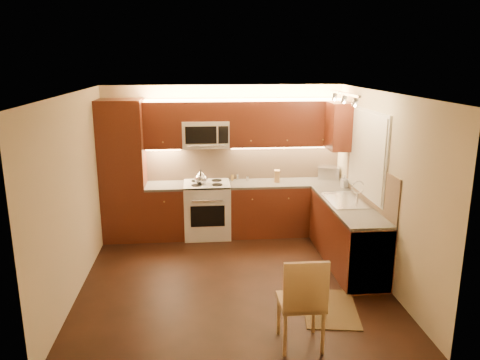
{
  "coord_description": "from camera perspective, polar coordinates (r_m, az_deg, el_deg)",
  "views": [
    {
      "loc": [
        -0.44,
        -5.8,
        2.9
      ],
      "look_at": [
        0.15,
        0.55,
        1.25
      ],
      "focal_mm": 34.86,
      "sensor_mm": 36.0,
      "label": 1
    }
  ],
  "objects": [
    {
      "name": "upper_cab_back_right",
      "position": [
        7.83,
        5.67,
        6.92
      ],
      "size": [
        1.92,
        0.35,
        0.75
      ],
      "primitive_type": "cube",
      "color": "#4D1C10",
      "rests_on": "wall_back"
    },
    {
      "name": "kettle",
      "position": [
        7.64,
        -4.8,
        0.39
      ],
      "size": [
        0.24,
        0.24,
        0.25
      ],
      "primitive_type": null,
      "rotation": [
        0.0,
        0.0,
        -0.13
      ],
      "color": "silver",
      "rests_on": "stove"
    },
    {
      "name": "counter_back_left",
      "position": [
        7.78,
        -9.18,
        -0.72
      ],
      "size": [
        0.62,
        0.6,
        0.04
      ],
      "primitive_type": "cube",
      "color": "#3E3B38",
      "rests_on": "base_cab_back_left"
    },
    {
      "name": "upper_cab_back_left",
      "position": [
        7.71,
        -9.42,
        6.68
      ],
      "size": [
        0.62,
        0.35,
        0.75
      ],
      "primitive_type": "cube",
      "color": "#4D1C10",
      "rests_on": "wall_back"
    },
    {
      "name": "spice_jar_a",
      "position": [
        7.91,
        0.9,
        0.19
      ],
      "size": [
        0.05,
        0.05,
        0.09
      ],
      "primitive_type": "cylinder",
      "rotation": [
        0.0,
        0.0,
        0.17
      ],
      "color": "silver",
      "rests_on": "counter_back_right"
    },
    {
      "name": "spice_jar_b",
      "position": [
        7.97,
        -0.95,
        0.32
      ],
      "size": [
        0.05,
        0.05,
        0.09
      ],
      "primitive_type": "cylinder",
      "rotation": [
        0.0,
        0.0,
        -0.02
      ],
      "color": "brown",
      "rests_on": "counter_back_right"
    },
    {
      "name": "faucet",
      "position": [
        7.01,
        14.24,
        -1.26
      ],
      "size": [
        0.2,
        0.04,
        0.3
      ],
      "primitive_type": null,
      "color": "silver",
      "rests_on": "counter_right"
    },
    {
      "name": "counter_right",
      "position": [
        6.86,
        13.14,
        -3.01
      ],
      "size": [
        0.6,
        2.0,
        0.04
      ],
      "primitive_type": "cube",
      "color": "#3E3B38",
      "rests_on": "base_cab_right"
    },
    {
      "name": "wall_right",
      "position": [
        6.5,
        16.93,
        -0.83
      ],
      "size": [
        0.01,
        4.0,
        2.5
      ],
      "primitive_type": "cube",
      "color": "#C5B490",
      "rests_on": "ground"
    },
    {
      "name": "window_frame",
      "position": [
        6.92,
        15.34,
        3.16
      ],
      "size": [
        0.03,
        1.44,
        1.24
      ],
      "primitive_type": "cube",
      "color": "silver",
      "rests_on": "wall_right"
    },
    {
      "name": "microwave",
      "position": [
        7.7,
        -4.23,
        5.66
      ],
      "size": [
        0.76,
        0.38,
        0.44
      ],
      "primitive_type": null,
      "color": "silver",
      "rests_on": "wall_back"
    },
    {
      "name": "dishwasher",
      "position": [
        6.39,
        14.87,
        -8.72
      ],
      "size": [
        0.58,
        0.6,
        0.84
      ],
      "primitive_type": "cube",
      "color": "silver",
      "rests_on": "floor"
    },
    {
      "name": "base_cab_back_right",
      "position": [
        8.03,
        5.58,
        -3.47
      ],
      "size": [
        1.92,
        0.6,
        0.86
      ],
      "primitive_type": "cube",
      "color": "#4D1C10",
      "rests_on": "floor"
    },
    {
      "name": "rug",
      "position": [
        5.89,
        10.95,
        -15.18
      ],
      "size": [
        0.76,
        1.02,
        0.01
      ],
      "primitive_type": "cube",
      "rotation": [
        0.0,
        0.0,
        -0.16
      ],
      "color": "black",
      "rests_on": "floor"
    },
    {
      "name": "wall_back",
      "position": [
        7.98,
        -2.04,
        2.57
      ],
      "size": [
        4.0,
        0.01,
        2.5
      ],
      "primitive_type": "cube",
      "color": "#C5B490",
      "rests_on": "ground"
    },
    {
      "name": "stove",
      "position": [
        7.86,
        -4.04,
        -3.61
      ],
      "size": [
        0.76,
        0.65,
        0.92
      ],
      "primitive_type": null,
      "color": "silver",
      "rests_on": "floor"
    },
    {
      "name": "dining_chair",
      "position": [
        4.98,
        7.46,
        -14.32
      ],
      "size": [
        0.45,
        0.45,
        1.02
      ],
      "primitive_type": null,
      "rotation": [
        0.0,
        0.0,
        -0.01
      ],
      "color": "#A7714B",
      "rests_on": "floor"
    },
    {
      "name": "spice_jar_d",
      "position": [
        7.95,
        -0.96,
        0.25
      ],
      "size": [
        0.05,
        0.05,
        0.08
      ],
      "primitive_type": "cylinder",
      "rotation": [
        0.0,
        0.0,
        -0.19
      ],
      "color": "#A97C32",
      "rests_on": "counter_back_right"
    },
    {
      "name": "base_cab_back_left",
      "position": [
        7.91,
        -9.05,
        -3.87
      ],
      "size": [
        0.62,
        0.6,
        0.86
      ],
      "primitive_type": "cube",
      "color": "#4D1C10",
      "rests_on": "floor"
    },
    {
      "name": "knife_block",
      "position": [
        7.88,
        4.55,
        0.5
      ],
      "size": [
        0.11,
        0.16,
        0.2
      ],
      "primitive_type": "cube",
      "rotation": [
        0.0,
        0.0,
        -0.15
      ],
      "color": "#A7714B",
      "rests_on": "counter_back_right"
    },
    {
      "name": "floor",
      "position": [
        6.5,
        -0.89,
        -12.0
      ],
      "size": [
        4.0,
        4.0,
        0.01
      ],
      "primitive_type": "cube",
      "color": "black",
      "rests_on": "ground"
    },
    {
      "name": "toaster_oven",
      "position": [
        8.21,
        10.77,
        0.91
      ],
      "size": [
        0.41,
        0.34,
        0.21
      ],
      "primitive_type": "cube",
      "rotation": [
        0.0,
        0.0,
        -0.24
      ],
      "color": "silver",
      "rests_on": "counter_back_right"
    },
    {
      "name": "pantry",
      "position": [
        7.79,
        -14.1,
        1.09
      ],
      "size": [
        0.7,
        0.6,
        2.3
      ],
      "primitive_type": "cube",
      "color": "#4D1C10",
      "rests_on": "floor"
    },
    {
      "name": "upper_cab_bridge",
      "position": [
        7.67,
        -4.28,
        8.44
      ],
      "size": [
        0.76,
        0.35,
        0.31
      ],
      "primitive_type": "cube",
      "color": "#4D1C10",
      "rests_on": "wall_back"
    },
    {
      "name": "backsplash_back",
      "position": [
        8.01,
        0.47,
        2.26
      ],
      "size": [
        3.3,
        0.02,
        0.6
      ],
      "primitive_type": "cube",
      "color": "#A18062",
      "rests_on": "wall_back"
    },
    {
      "name": "window_blinds",
      "position": [
        6.91,
        15.18,
        3.16
      ],
      "size": [
        0.02,
        1.36,
        1.16
      ],
      "primitive_type": "cube",
      "color": "silver",
      "rests_on": "wall_right"
    },
    {
      "name": "backsplash_right",
      "position": [
        6.87,
        15.59,
        -0.36
      ],
      "size": [
        0.02,
        2.0,
        0.6
      ],
      "primitive_type": "cube",
      "color": "#A18062",
      "rests_on": "wall_right"
    },
    {
      "name": "soap_bottle",
      "position": [
        7.69,
        12.67,
        -0.11
      ],
      "size": [
        0.12,
        0.12,
        0.21
      ],
      "primitive_type": "imported",
      "rotation": [
        0.0,
        0.0,
        0.34
      ],
      "color": "silver",
      "rests_on": "counter_right"
    },
    {
      "name": "sink",
      "position": [
        6.97,
        12.8,
        -1.89
      ],
      "size": [
        0.52,
        0.86,
        0.15
      ],
      "primitive_type": null,
      "color": "silver",
      "rests_on": "counter_right"
    },
    {
      "name": "ceiling",
      "position": [
        5.83,
        -0.99,
        10.58
      ],
      "size": [
        4.0,
        4.0,
        0.01
      ],
      "primitive_type": "cube",
      "color": "beige",
      "rests_on": "ground"
    },
    {
      "name": "counter_back_right",
      "position": [
        7.9,
        5.66,
        -0.37
      ],
      "size": [
        1.92,
        0.6,
        0.04
      ],
      "primitive_type": "cube",
      "color": "#3E3B38",
      "rests_on": "base_cab_back_right"
    },
    {
      "name": "wall_left",
      "position": [
        6.23,
        -19.62,
        -1.72
      ],
      "size": [
        0.01,
        4.0,
        2.5
      ],
      "primitive_type": "cube",
      "color": "#C5B490",
      "rests_on": "ground"
    },
    {
      "name": "track_light_bar",
      "position": [
        6.52,
        12.67,
        10.3
      ],
      "size": [
        0.04,
        1.2,
        0.03
      ],
      "primitive_type": "cube",
      "color": "silver",
      "rests_on": "ceiling"
    },
    {
      "name": "spice_jar_c",
      "position": [
        8.0,
        -0.33,
        0.4
      ],
      "size": [
        0.05,
        0.05,
        0.1
      ],
      "primitive_type": "cylinder",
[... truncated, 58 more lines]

